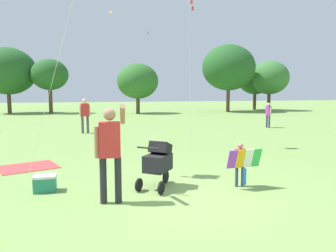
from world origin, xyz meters
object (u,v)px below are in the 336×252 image
at_px(person_adult_flyer, 110,147).
at_px(cooler_box, 45,183).
at_px(child_with_butterfly_kite, 241,161).
at_px(picnic_blanket, 28,167).
at_px(person_red_shirt, 85,113).
at_px(person_sitting_far, 268,113).
at_px(stroller, 158,160).

bearing_deg(person_adult_flyer, cooler_box, 140.87).
relative_size(child_with_butterfly_kite, picnic_blanket, 0.67).
xyz_separation_m(person_red_shirt, cooler_box, (-0.85, -9.46, -0.86)).
height_order(child_with_butterfly_kite, person_sitting_far, person_sitting_far).
xyz_separation_m(person_adult_flyer, cooler_box, (-1.29, 1.05, -0.90)).
distance_m(person_adult_flyer, stroller, 1.37).
bearing_deg(person_red_shirt, picnic_blanket, -102.44).
xyz_separation_m(child_with_butterfly_kite, person_sitting_far, (7.06, 10.02, 0.27)).
bearing_deg(stroller, child_with_butterfly_kite, -13.19).
height_order(person_adult_flyer, picnic_blanket, person_adult_flyer).
height_order(child_with_butterfly_kite, picnic_blanket, child_with_butterfly_kite).
xyz_separation_m(stroller, cooler_box, (-2.37, 0.35, -0.43)).
xyz_separation_m(stroller, person_red_shirt, (-1.52, 9.82, 0.43)).
xyz_separation_m(stroller, person_sitting_far, (8.82, 9.61, 0.25)).
distance_m(person_adult_flyer, person_red_shirt, 10.52).
bearing_deg(person_red_shirt, stroller, -81.20).
relative_size(stroller, person_sitting_far, 0.71).
bearing_deg(person_red_shirt, child_with_butterfly_kite, -72.20).
bearing_deg(picnic_blanket, child_with_butterfly_kite, -33.03).
bearing_deg(cooler_box, picnic_blanket, 106.66).
xyz_separation_m(person_adult_flyer, picnic_blanket, (-2.00, 3.43, -1.07)).
xyz_separation_m(person_sitting_far, cooler_box, (-11.19, -9.26, -0.68)).
distance_m(child_with_butterfly_kite, picnic_blanket, 5.81).
relative_size(child_with_butterfly_kite, person_sitting_far, 0.67).
height_order(stroller, person_sitting_far, person_sitting_far).
bearing_deg(person_sitting_far, picnic_blanket, -150.00).
relative_size(person_red_shirt, person_sitting_far, 1.21).
relative_size(person_adult_flyer, picnic_blanket, 1.28).
bearing_deg(picnic_blanket, cooler_box, -73.34).
height_order(person_sitting_far, cooler_box, person_sitting_far).
bearing_deg(cooler_box, stroller, -8.53).
height_order(person_adult_flyer, stroller, person_adult_flyer).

